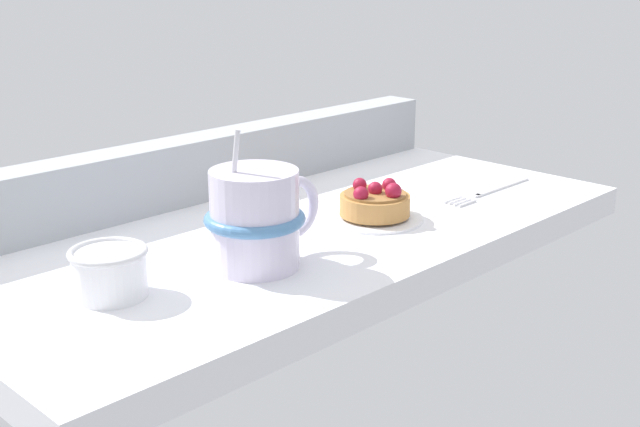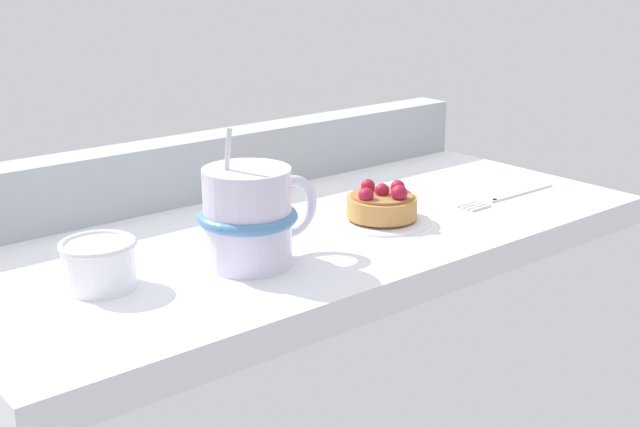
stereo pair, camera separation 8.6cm
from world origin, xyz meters
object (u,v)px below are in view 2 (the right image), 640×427
(coffee_mug, at_px, (250,216))
(dessert_fork, at_px, (508,195))
(raspberry_tart, at_px, (382,204))
(dessert_plate, at_px, (381,219))
(sugar_bowl, at_px, (99,263))

(coffee_mug, xyz_separation_m, dessert_fork, (0.38, -0.02, -0.05))
(raspberry_tart, xyz_separation_m, coffee_mug, (-0.19, -0.01, 0.03))
(dessert_plate, relative_size, coffee_mug, 0.80)
(dessert_plate, relative_size, raspberry_tart, 1.38)
(dessert_fork, distance_m, sugar_bowl, 0.52)
(dessert_plate, xyz_separation_m, sugar_bowl, (-0.33, 0.02, 0.02))
(dessert_plate, relative_size, sugar_bowl, 1.58)
(coffee_mug, bearing_deg, dessert_plate, 4.44)
(dessert_plate, bearing_deg, dessert_fork, -9.43)
(sugar_bowl, bearing_deg, raspberry_tart, -4.03)
(sugar_bowl, bearing_deg, coffee_mug, -15.01)
(raspberry_tart, xyz_separation_m, dessert_fork, (0.19, -0.03, -0.02))
(coffee_mug, relative_size, dessert_fork, 0.82)
(raspberry_tart, xyz_separation_m, sugar_bowl, (-0.33, 0.02, 0.00))
(raspberry_tart, bearing_deg, sugar_bowl, 175.97)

